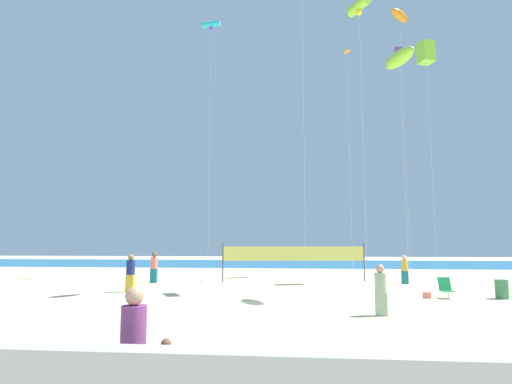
% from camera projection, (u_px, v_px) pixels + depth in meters
% --- Properties ---
extents(ground_plane, '(120.00, 120.00, 0.00)m').
position_uv_depth(ground_plane, '(254.00, 308.00, 15.41)').
color(ground_plane, beige).
extents(ocean_band, '(120.00, 20.00, 0.01)m').
position_uv_depth(ocean_band, '(284.00, 263.00, 49.43)').
color(ocean_band, '#1E6B99').
rests_on(ocean_band, ground).
extents(mother_figure, '(0.39, 0.39, 1.71)m').
position_uv_depth(mother_figure, '(133.00, 340.00, 6.38)').
color(mother_figure, '#2D2D33').
rests_on(mother_figure, ground).
extents(toddler_figure, '(0.22, 0.22, 0.95)m').
position_uv_depth(toddler_figure, '(165.00, 369.00, 6.25)').
color(toddler_figure, white).
rests_on(toddler_figure, ground).
extents(beachgoer_coral_shirt, '(0.42, 0.42, 1.85)m').
position_uv_depth(beachgoer_coral_shirt, '(154.00, 266.00, 25.35)').
color(beachgoer_coral_shirt, '#19727A').
rests_on(beachgoer_coral_shirt, ground).
extents(beachgoer_mustard_shirt, '(0.38, 0.38, 1.67)m').
position_uv_depth(beachgoer_mustard_shirt, '(405.00, 268.00, 24.67)').
color(beachgoer_mustard_shirt, '#19727A').
rests_on(beachgoer_mustard_shirt, ground).
extents(beachgoer_navy_shirt, '(0.42, 0.42, 1.84)m').
position_uv_depth(beachgoer_navy_shirt, '(130.00, 272.00, 20.66)').
color(beachgoer_navy_shirt, gold).
rests_on(beachgoer_navy_shirt, ground).
extents(beachgoer_sage_shirt, '(0.38, 0.38, 1.68)m').
position_uv_depth(beachgoer_sage_shirt, '(381.00, 288.00, 13.86)').
color(beachgoer_sage_shirt, '#99B28C').
rests_on(beachgoer_sage_shirt, ground).
extents(folding_beach_chair, '(0.52, 0.65, 0.89)m').
position_uv_depth(folding_beach_chair, '(446.00, 287.00, 18.19)').
color(folding_beach_chair, '#1E8C4C').
rests_on(folding_beach_chair, ground).
extents(trash_barrel, '(0.53, 0.53, 0.81)m').
position_uv_depth(trash_barrel, '(502.00, 289.00, 17.99)').
color(trash_barrel, '#3F7F4C').
rests_on(trash_barrel, ground).
extents(volleyball_net, '(8.92, 1.27, 2.40)m').
position_uv_depth(volleyball_net, '(294.00, 255.00, 26.26)').
color(volleyball_net, '#4C4C51').
rests_on(volleyball_net, ground).
extents(beach_handbag, '(0.32, 0.16, 0.26)m').
position_uv_depth(beach_handbag, '(427.00, 295.00, 18.14)').
color(beach_handbag, '#EA7260').
rests_on(beach_handbag, ground).
extents(kite_lime_inflatable, '(1.42, 2.11, 11.50)m').
position_uv_depth(kite_lime_inflatable, '(399.00, 58.00, 19.46)').
color(kite_lime_inflatable, silver).
rests_on(kite_lime_inflatable, ground).
extents(kite_orange_diamond, '(0.60, 0.60, 16.02)m').
position_uv_depth(kite_orange_diamond, '(347.00, 61.00, 29.45)').
color(kite_orange_diamond, silver).
rests_on(kite_orange_diamond, ground).
extents(kite_lime_box, '(1.11, 1.11, 15.59)m').
position_uv_depth(kite_lime_box, '(426.00, 53.00, 27.57)').
color(kite_lime_box, silver).
rests_on(kite_lime_box, ground).
extents(kite_lime_tube, '(1.21, 1.57, 15.60)m').
position_uv_depth(kite_lime_tube, '(359.00, 7.00, 22.85)').
color(kite_lime_tube, silver).
rests_on(kite_lime_tube, ground).
extents(kite_orange_inflatable, '(2.04, 1.91, 21.16)m').
position_uv_depth(kite_orange_inflatable, '(400.00, 16.00, 33.60)').
color(kite_orange_inflatable, silver).
rests_on(kite_orange_inflatable, ground).
extents(kite_cyan_tube, '(1.47, 0.62, 19.47)m').
position_uv_depth(kite_cyan_tube, '(211.00, 26.00, 32.34)').
color(kite_cyan_tube, silver).
rests_on(kite_cyan_tube, ground).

